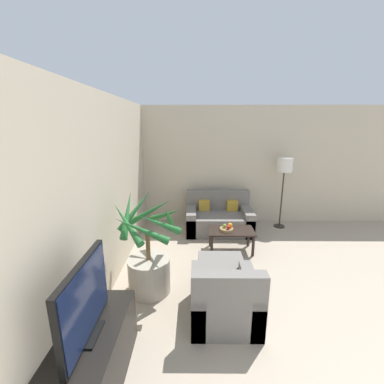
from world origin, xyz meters
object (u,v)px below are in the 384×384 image
Objects in this scene: sofa_loveseat at (219,219)px; orange_fruit at (230,225)px; apple_green at (224,226)px; coffee_table at (231,233)px; television at (85,301)px; apple_red at (228,227)px; armchair at (224,299)px; ottoman at (221,270)px; fruit_bowl at (226,229)px; tv_console at (92,362)px; floor_lamp at (284,168)px; potted_palm at (149,261)px.

orange_fruit is (0.11, -0.95, 0.23)m from sofa_loveseat.
apple_green is 0.10m from orange_fruit.
coffee_table is 11.87× the size of apple_green.
television is 11.63× the size of apple_red.
armchair is 0.78m from ottoman.
coffee_table is at bearing 58.78° from television.
tv_console is at bearing -119.98° from fruit_bowl.
tv_console reaches higher than fruit_bowl.
ottoman is (1.29, 1.65, -0.73)m from television.
floor_lamp is at bearing 42.68° from apple_red.
television is 9.73× the size of orange_fruit.
orange_fruit is at bearing 59.23° from television.
armchair is at bearing -100.51° from coffee_table.
potted_palm reaches higher than sofa_loveseat.
tv_console is 0.62m from television.
potted_palm is 1.66× the size of armchair.
floor_lamp is at bearing 8.87° from sofa_loveseat.
apple_red is 0.95m from ottoman.
television is 0.61× the size of sofa_loveseat.
fruit_bowl is 1.72m from armchair.
fruit_bowl is at bearing 44.03° from potted_palm.
armchair reaches higher than fruit_bowl.
orange_fruit reaches higher than ottoman.
sofa_loveseat is at bearing 67.93° from tv_console.
fruit_bowl is 3.32× the size of apple_red.
orange_fruit is at bearing 173.19° from coffee_table.
ottoman is (-0.26, -0.95, -0.33)m from orange_fruit.
television reaches higher than apple_green.
tv_console is at bearing -119.16° from apple_green.
tv_console is 2.97m from fruit_bowl.
sofa_loveseat is at bearing 85.70° from ottoman.
potted_palm is 1.67m from apple_red.
apple_red is 0.84× the size of orange_fruit.
floor_lamp is at bearing 52.78° from tv_console.
apple_red is (1.50, 2.52, -0.41)m from television.
coffee_table is 0.13m from fruit_bowl.
armchair is (0.99, -0.53, -0.20)m from potted_palm.
apple_red is at bearing -131.90° from coffee_table.
apple_red is at bearing -52.09° from apple_green.
armchair is (-0.29, -1.73, -0.24)m from orange_fruit.
floor_lamp is 22.86× the size of apple_green.
television is 1.04× the size of coffee_table.
armchair is at bearing -118.99° from floor_lamp.
coffee_table is 0.20m from apple_green.
tv_console is 2.10m from ottoman.
coffee_table is at bearing 14.74° from fruit_bowl.
floor_lamp is at bearing 39.67° from apple_green.
sofa_loveseat is 0.99m from fruit_bowl.
tv_console is at bearing -121.28° from coffee_table.
television reaches higher than armchair.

